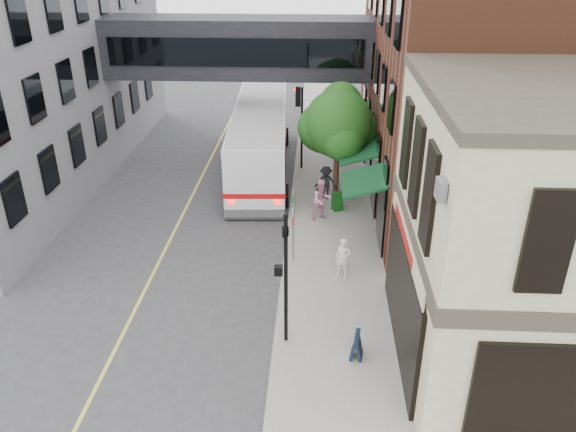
# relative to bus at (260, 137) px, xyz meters

# --- Properties ---
(ground) EXTENTS (120.00, 120.00, 0.00)m
(ground) POSITION_rel_bus_xyz_m (1.87, -16.87, -1.92)
(ground) COLOR #38383A
(ground) RESTS_ON ground
(sidewalk_main) EXTENTS (4.00, 60.00, 0.15)m
(sidewalk_main) POSITION_rel_bus_xyz_m (3.87, -2.87, -1.85)
(sidewalk_main) COLOR gray
(sidewalk_main) RESTS_ON ground
(brick_building) EXTENTS (13.76, 18.00, 14.00)m
(brick_building) POSITION_rel_bus_xyz_m (11.85, -1.87, 5.06)
(brick_building) COLOR #532B1A
(brick_building) RESTS_ON ground
(skyway_bridge) EXTENTS (14.00, 3.18, 3.00)m
(skyway_bridge) POSITION_rel_bus_xyz_m (-1.13, 1.13, 4.58)
(skyway_bridge) COLOR black
(skyway_bridge) RESTS_ON ground
(traffic_signal_near) EXTENTS (0.44, 0.22, 4.60)m
(traffic_signal_near) POSITION_rel_bus_xyz_m (2.24, -14.87, 1.06)
(traffic_signal_near) COLOR black
(traffic_signal_near) RESTS_ON sidewalk_main
(traffic_signal_far) EXTENTS (0.53, 0.28, 4.50)m
(traffic_signal_far) POSITION_rel_bus_xyz_m (2.13, 0.13, 1.41)
(traffic_signal_far) COLOR black
(traffic_signal_far) RESTS_ON sidewalk_main
(street_sign_pole) EXTENTS (0.08, 0.75, 3.00)m
(street_sign_pole) POSITION_rel_bus_xyz_m (2.26, -9.87, 0.01)
(street_sign_pole) COLOR gray
(street_sign_pole) RESTS_ON sidewalk_main
(street_tree) EXTENTS (3.80, 3.20, 5.60)m
(street_tree) POSITION_rel_bus_xyz_m (4.07, -3.65, 1.99)
(street_tree) COLOR #382619
(street_tree) RESTS_ON sidewalk_main
(lane_marking) EXTENTS (0.12, 40.00, 0.01)m
(lane_marking) POSITION_rel_bus_xyz_m (-3.13, -6.87, -1.92)
(lane_marking) COLOR #D8CC4C
(lane_marking) RESTS_ON ground
(bus) EXTENTS (3.63, 12.89, 3.43)m
(bus) POSITION_rel_bus_xyz_m (0.00, 0.00, 0.00)
(bus) COLOR white
(bus) RESTS_ON ground
(pedestrian_a) EXTENTS (0.65, 0.51, 1.56)m
(pedestrian_a) POSITION_rel_bus_xyz_m (4.19, -10.96, -0.99)
(pedestrian_a) COLOR white
(pedestrian_a) RESTS_ON sidewalk_main
(pedestrian_b) EXTENTS (1.17, 1.07, 1.94)m
(pedestrian_b) POSITION_rel_bus_xyz_m (3.40, -6.21, -0.80)
(pedestrian_b) COLOR pink
(pedestrian_b) RESTS_ON sidewalk_main
(pedestrian_c) EXTENTS (1.20, 0.86, 1.67)m
(pedestrian_c) POSITION_rel_bus_xyz_m (3.59, -3.93, -0.94)
(pedestrian_c) COLOR black
(pedestrian_c) RESTS_ON sidewalk_main
(newspaper_box) EXTENTS (0.55, 0.52, 0.87)m
(newspaper_box) POSITION_rel_bus_xyz_m (4.13, -5.22, -1.34)
(newspaper_box) COLOR #125216
(newspaper_box) RESTS_ON sidewalk_main
(sandwich_board) EXTENTS (0.41, 0.56, 0.92)m
(sandwich_board) POSITION_rel_bus_xyz_m (4.47, -15.58, -1.31)
(sandwich_board) COLOR black
(sandwich_board) RESTS_ON sidewalk_main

